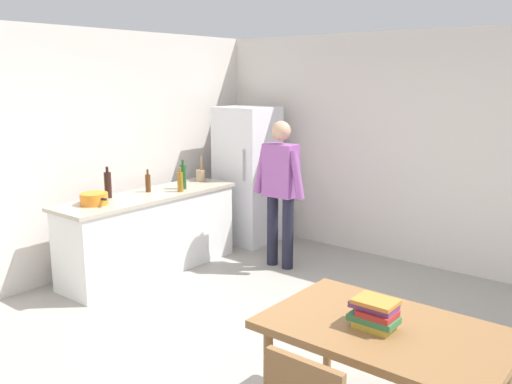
{
  "coord_description": "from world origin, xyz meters",
  "views": [
    {
      "loc": [
        2.67,
        -3.09,
        2.19
      ],
      "look_at": [
        -0.78,
        1.2,
        1.02
      ],
      "focal_mm": 38.43,
      "sensor_mm": 36.0,
      "label": 1
    }
  ],
  "objects": [
    {
      "name": "ground_plane",
      "position": [
        0.0,
        0.0,
        0.0
      ],
      "size": [
        14.0,
        14.0,
        0.0
      ],
      "primitive_type": "plane",
      "color": "#9E998E"
    },
    {
      "name": "wall_back",
      "position": [
        0.0,
        3.0,
        1.35
      ],
      "size": [
        6.4,
        0.12,
        2.7
      ],
      "primitive_type": "cube",
      "color": "silver",
      "rests_on": "ground_plane"
    },
    {
      "name": "wall_left",
      "position": [
        -2.6,
        0.2,
        1.35
      ],
      "size": [
        0.12,
        5.6,
        2.7
      ],
      "primitive_type": "cube",
      "color": "silver",
      "rests_on": "ground_plane"
    },
    {
      "name": "kitchen_counter",
      "position": [
        -2.0,
        0.8,
        0.45
      ],
      "size": [
        0.64,
        2.2,
        0.9
      ],
      "color": "white",
      "rests_on": "ground_plane"
    },
    {
      "name": "refrigerator",
      "position": [
        -1.9,
        2.4,
        0.9
      ],
      "size": [
        0.7,
        0.67,
        1.8
      ],
      "color": "white",
      "rests_on": "ground_plane"
    },
    {
      "name": "person",
      "position": [
        -0.95,
        1.85,
        0.98
      ],
      "size": [
        0.7,
        0.22,
        1.7
      ],
      "color": "#1E1E2D",
      "rests_on": "ground_plane"
    },
    {
      "name": "dining_table",
      "position": [
        1.4,
        -0.3,
        0.67
      ],
      "size": [
        1.4,
        0.9,
        0.75
      ],
      "color": "olive",
      "rests_on": "ground_plane"
    },
    {
      "name": "cooking_pot",
      "position": [
        -2.04,
        0.12,
        0.96
      ],
      "size": [
        0.4,
        0.28,
        0.12
      ],
      "color": "orange",
      "rests_on": "kitchen_counter"
    },
    {
      "name": "utensil_jar",
      "position": [
        -2.09,
        1.71,
        0.98
      ],
      "size": [
        0.11,
        0.11,
        0.32
      ],
      "color": "tan",
      "rests_on": "kitchen_counter"
    },
    {
      "name": "bottle_oil_amber",
      "position": [
        -1.82,
        1.12,
        1.02
      ],
      "size": [
        0.06,
        0.06,
        0.28
      ],
      "color": "#996619",
      "rests_on": "kitchen_counter"
    },
    {
      "name": "bottle_wine_dark",
      "position": [
        -2.19,
        0.41,
        1.05
      ],
      "size": [
        0.08,
        0.08,
        0.34
      ],
      "color": "black",
      "rests_on": "kitchen_counter"
    },
    {
      "name": "bottle_beer_brown",
      "position": [
        -2.1,
        0.88,
        1.01
      ],
      "size": [
        0.06,
        0.06,
        0.26
      ],
      "color": "#5B3314",
      "rests_on": "kitchen_counter"
    },
    {
      "name": "bottle_wine_green",
      "position": [
        -1.92,
        1.25,
        1.05
      ],
      "size": [
        0.08,
        0.08,
        0.34
      ],
      "color": "#1E5123",
      "rests_on": "kitchen_counter"
    },
    {
      "name": "book_stack",
      "position": [
        1.35,
        -0.35,
        0.84
      ],
      "size": [
        0.28,
        0.19,
        0.17
      ],
      "color": "gold",
      "rests_on": "dining_table"
    }
  ]
}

